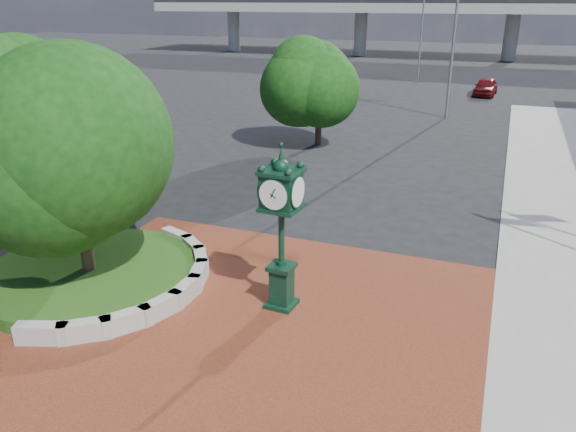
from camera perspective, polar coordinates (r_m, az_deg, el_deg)
The scene contains 11 objects.
ground at distance 14.93m, azimuth -4.27°, elevation -9.83°, with size 200.00×200.00×0.00m, color black.
plaza at distance 14.17m, azimuth -6.03°, elevation -11.69°, with size 12.00×12.00×0.04m, color maroon.
planter_wall at distance 16.02m, azimuth -13.15°, elevation -6.96°, with size 2.96×6.77×0.54m.
grass_bed at distance 17.36m, azimuth -19.46°, elevation -5.64°, with size 6.10×6.10×0.40m, color #1E3F12.
overpass at distance 81.70m, azimuth 18.21°, elevation 19.48°, with size 90.00×12.00×7.50m.
tree_planter at distance 16.15m, azimuth -20.98°, elevation 5.61°, with size 5.20×5.20×6.33m.
tree_street at distance 31.34m, azimuth 3.19°, elevation 13.06°, with size 4.40×4.40×5.45m.
post_clock at distance 14.11m, azimuth -0.68°, elevation -0.67°, with size 0.97×0.97×4.42m.
parked_car at distance 51.30m, azimuth 19.44°, elevation 12.29°, with size 1.71×4.25×1.45m, color #5D0D11.
street_lamp_near at distance 39.98m, azimuth 16.98°, elevation 17.99°, with size 2.30×0.42×10.26m.
street_lamp_far at distance 57.05m, azimuth 13.62°, elevation 17.76°, with size 1.82×0.42×8.12m.
Camera 1 is at (5.64, -11.48, 7.70)m, focal length 35.00 mm.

